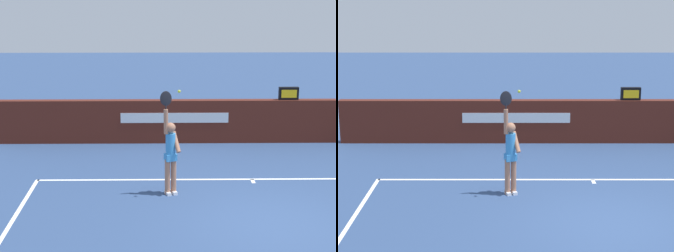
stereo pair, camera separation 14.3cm
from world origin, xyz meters
TOP-DOWN VIEW (x-y plane):
  - ground_plane at (0.00, 0.00)m, footprint 60.00×60.00m
  - court_lines at (0.00, 0.03)m, footprint 10.88×5.56m
  - back_wall at (-0.00, 6.28)m, footprint 14.54×0.31m
  - speed_display at (1.62, 6.28)m, footprint 0.60×0.15m
  - tennis_player at (-2.07, 1.72)m, footprint 0.51×0.41m
  - tennis_ball at (-1.89, 1.49)m, footprint 0.07×0.07m

SIDE VIEW (x-z plane):
  - ground_plane at x=0.00m, z-range 0.00..0.00m
  - court_lines at x=0.00m, z-range 0.00..0.00m
  - back_wall at x=0.00m, z-range 0.00..1.33m
  - tennis_player at x=-2.07m, z-range -0.21..2.26m
  - speed_display at x=1.62m, z-range 1.33..1.72m
  - tennis_ball at x=-1.89m, z-range 2.45..2.52m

